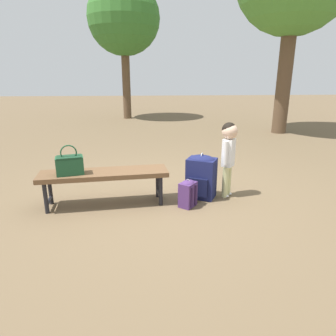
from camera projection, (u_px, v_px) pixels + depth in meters
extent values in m
plane|color=brown|center=(164.00, 198.00, 4.12)|extent=(40.00, 40.00, 0.00)
cube|color=brown|center=(104.00, 174.00, 3.81)|extent=(1.63, 0.57, 0.06)
cylinder|color=black|center=(158.00, 183.00, 4.13)|extent=(0.05, 0.05, 0.39)
cylinder|color=black|center=(161.00, 191.00, 3.86)|extent=(0.05, 0.05, 0.39)
cylinder|color=black|center=(50.00, 190.00, 3.89)|extent=(0.05, 0.05, 0.39)
cylinder|color=black|center=(46.00, 198.00, 3.63)|extent=(0.05, 0.05, 0.39)
cylinder|color=black|center=(159.00, 194.00, 4.02)|extent=(0.07, 0.28, 0.04)
cylinder|color=black|center=(49.00, 201.00, 3.79)|extent=(0.07, 0.28, 0.04)
cube|color=#1E4C2D|center=(70.00, 166.00, 3.67)|extent=(0.35, 0.25, 0.22)
cube|color=#163922|center=(69.00, 157.00, 3.64)|extent=(0.32, 0.25, 0.02)
torus|color=#1E4C2D|center=(69.00, 153.00, 3.62)|extent=(0.19, 0.06, 0.20)
cylinder|color=#CCCC8C|center=(228.00, 180.00, 4.19)|extent=(0.08, 0.08, 0.43)
cylinder|color=#CCCC8C|center=(225.00, 182.00, 4.11)|extent=(0.08, 0.08, 0.43)
ellipsoid|color=white|center=(229.00, 193.00, 4.24)|extent=(0.10, 0.09, 0.04)
ellipsoid|color=white|center=(226.00, 196.00, 4.16)|extent=(0.10, 0.09, 0.04)
cube|color=white|center=(228.00, 153.00, 4.03)|extent=(0.20, 0.21, 0.37)
cylinder|color=white|center=(231.00, 150.00, 4.11)|extent=(0.06, 0.06, 0.32)
cylinder|color=white|center=(226.00, 153.00, 3.94)|extent=(0.06, 0.06, 0.32)
sphere|color=beige|center=(230.00, 131.00, 3.94)|extent=(0.21, 0.21, 0.21)
sphere|color=black|center=(229.00, 130.00, 3.94)|extent=(0.19, 0.19, 0.19)
cube|color=#191E4C|center=(201.00, 178.00, 4.10)|extent=(0.45, 0.41, 0.54)
ellipsoid|color=#191E4C|center=(202.00, 160.00, 4.02)|extent=(0.43, 0.39, 0.12)
cube|color=black|center=(198.00, 187.00, 3.99)|extent=(0.25, 0.15, 0.25)
cube|color=black|center=(210.00, 176.00, 4.20)|extent=(0.07, 0.05, 0.46)
cube|color=black|center=(199.00, 174.00, 4.26)|extent=(0.07, 0.05, 0.46)
torus|color=#B2B2B7|center=(202.00, 156.00, 4.01)|extent=(0.05, 0.09, 0.09)
cube|color=#4C2D66|center=(188.00, 194.00, 3.84)|extent=(0.26, 0.27, 0.32)
ellipsoid|color=#4C2D66|center=(188.00, 183.00, 3.79)|extent=(0.25, 0.26, 0.07)
cube|color=#311D42|center=(182.00, 196.00, 3.90)|extent=(0.11, 0.13, 0.14)
cube|color=#311D42|center=(192.00, 197.00, 3.75)|extent=(0.03, 0.04, 0.27)
cube|color=#311D42|center=(196.00, 195.00, 3.83)|extent=(0.03, 0.04, 0.27)
torus|color=#B2B2B7|center=(188.00, 181.00, 3.78)|extent=(0.05, 0.04, 0.05)
cylinder|color=brown|center=(126.00, 81.00, 11.09)|extent=(0.29, 0.29, 2.71)
sphere|color=#38722D|center=(124.00, 18.00, 10.45)|extent=(2.52, 2.52, 2.52)
cylinder|color=brown|center=(285.00, 76.00, 8.24)|extent=(0.39, 0.39, 3.14)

